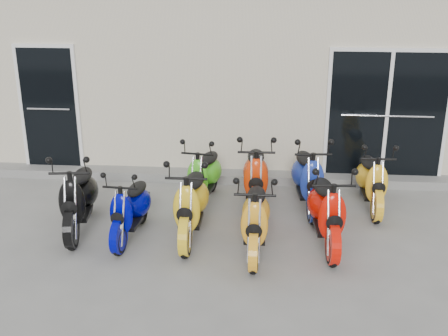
{
  "coord_description": "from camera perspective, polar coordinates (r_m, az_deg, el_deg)",
  "views": [
    {
      "loc": [
        0.64,
        -7.13,
        3.59
      ],
      "look_at": [
        0.0,
        0.6,
        0.75
      ],
      "focal_mm": 45.0,
      "sensor_mm": 36.0,
      "label": 1
    }
  ],
  "objects": [
    {
      "name": "ground",
      "position": [
        8.01,
        -0.36,
        -6.52
      ],
      "size": [
        80.0,
        80.0,
        0.0
      ],
      "primitive_type": "plane",
      "color": "gray",
      "rests_on": "ground"
    },
    {
      "name": "building",
      "position": [
        12.51,
        1.78,
        10.93
      ],
      "size": [
        14.0,
        6.0,
        3.2
      ],
      "primitive_type": "cube",
      "color": "beige",
      "rests_on": "ground"
    },
    {
      "name": "front_step",
      "position": [
        9.82,
        0.69,
        -0.86
      ],
      "size": [
        14.0,
        0.4,
        0.15
      ],
      "primitive_type": "cube",
      "color": "gray",
      "rests_on": "ground"
    },
    {
      "name": "door_left",
      "position": [
        10.33,
        -17.32,
        6.15
      ],
      "size": [
        1.07,
        0.08,
        2.22
      ],
      "primitive_type": "cube",
      "color": "black",
      "rests_on": "front_step"
    },
    {
      "name": "door_right",
      "position": [
        9.79,
        16.22,
        5.52
      ],
      "size": [
        2.02,
        0.08,
        2.22
      ],
      "primitive_type": "cube",
      "color": "black",
      "rests_on": "front_step"
    },
    {
      "name": "scooter_front_black",
      "position": [
        8.08,
        -14.62,
        -2.12
      ],
      "size": [
        0.83,
        1.75,
        1.25
      ],
      "primitive_type": null,
      "rotation": [
        0.0,
        0.0,
        0.13
      ],
      "color": "black",
      "rests_on": "ground"
    },
    {
      "name": "scooter_front_blue",
      "position": [
        7.74,
        -9.54,
        -3.37
      ],
      "size": [
        0.65,
        1.51,
        1.09
      ],
      "primitive_type": null,
      "rotation": [
        0.0,
        0.0,
        -0.08
      ],
      "color": "#000399",
      "rests_on": "ground"
    },
    {
      "name": "scooter_front_orange_a",
      "position": [
        7.63,
        -3.38,
        -2.75
      ],
      "size": [
        0.62,
        1.71,
        1.26
      ],
      "primitive_type": null,
      "rotation": [
        0.0,
        0.0,
        0.0
      ],
      "color": "yellow",
      "rests_on": "ground"
    },
    {
      "name": "scooter_front_orange_b",
      "position": [
        7.26,
        3.21,
        -4.3
      ],
      "size": [
        0.59,
        1.61,
        1.19
      ],
      "primitive_type": null,
      "rotation": [
        0.0,
        0.0,
        -0.0
      ],
      "color": "#FFA922",
      "rests_on": "ground"
    },
    {
      "name": "scooter_front_red",
      "position": [
        7.54,
        10.43,
        -3.41
      ],
      "size": [
        0.73,
        1.73,
        1.25
      ],
      "primitive_type": null,
      "rotation": [
        0.0,
        0.0,
        0.07
      ],
      "color": "red",
      "rests_on": "ground"
    },
    {
      "name": "scooter_back_green",
      "position": [
        8.74,
        -2.04,
        -0.05
      ],
      "size": [
        0.79,
        1.63,
        1.16
      ],
      "primitive_type": null,
      "rotation": [
        0.0,
        0.0,
        -0.14
      ],
      "color": "#4ACC22",
      "rests_on": "ground"
    },
    {
      "name": "scooter_back_red",
      "position": [
        8.6,
        3.26,
        -0.04
      ],
      "size": [
        0.67,
        1.73,
        1.26
      ],
      "primitive_type": null,
      "rotation": [
        0.0,
        0.0,
        0.03
      ],
      "color": "red",
      "rests_on": "ground"
    },
    {
      "name": "scooter_back_blue",
      "position": [
        8.64,
        8.53,
        -0.22
      ],
      "size": [
        0.77,
        1.74,
        1.25
      ],
      "primitive_type": null,
      "rotation": [
        0.0,
        0.0,
        0.09
      ],
      "color": "#1B329E",
      "rests_on": "ground"
    },
    {
      "name": "scooter_back_yellow",
      "position": [
        8.83,
        14.83,
        -0.53
      ],
      "size": [
        0.59,
        1.57,
        1.16
      ],
      "primitive_type": null,
      "rotation": [
        0.0,
        0.0,
        0.01
      ],
      "color": "yellow",
      "rests_on": "ground"
    }
  ]
}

